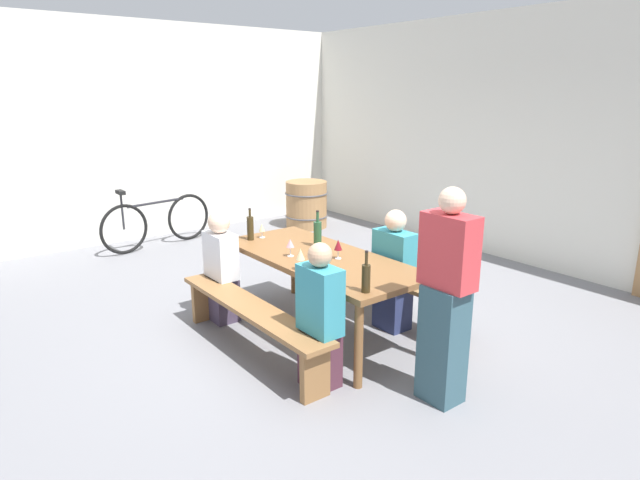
{
  "coord_description": "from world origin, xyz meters",
  "views": [
    {
      "loc": [
        3.74,
        -2.9,
        2.22
      ],
      "look_at": [
        0.0,
        0.0,
        0.9
      ],
      "focal_mm": 30.39,
      "sensor_mm": 36.0,
      "label": 1
    }
  ],
  "objects_px": {
    "bench_near": "(251,316)",
    "wine_glass_2": "(301,255)",
    "wine_bottle_0": "(250,228)",
    "wine_glass_3": "(262,228)",
    "wine_bottle_2": "(318,233)",
    "standing_host": "(446,302)",
    "seated_guest_near_1": "(320,320)",
    "parked_bicycle_0": "(157,222)",
    "tasting_table": "(320,263)",
    "wine_glass_0": "(338,245)",
    "seated_guest_near_0": "(221,269)",
    "bench_far": "(378,279)",
    "wine_bottle_1": "(366,277)",
    "wine_barrel": "(306,204)",
    "wine_glass_1": "(290,244)",
    "seated_guest_far_0": "(394,274)"
  },
  "relations": [
    {
      "from": "seated_guest_near_0",
      "to": "standing_host",
      "type": "xyz_separation_m",
      "value": [
        2.27,
        0.58,
        0.24
      ]
    },
    {
      "from": "tasting_table",
      "to": "wine_glass_2",
      "type": "relative_size",
      "value": 11.23
    },
    {
      "from": "wine_bottle_2",
      "to": "standing_host",
      "type": "bearing_deg",
      "value": -6.15
    },
    {
      "from": "wine_glass_2",
      "to": "standing_host",
      "type": "relative_size",
      "value": 0.12
    },
    {
      "from": "bench_near",
      "to": "seated_guest_far_0",
      "type": "distance_m",
      "value": 1.41
    },
    {
      "from": "wine_bottle_2",
      "to": "seated_guest_far_0",
      "type": "bearing_deg",
      "value": 34.62
    },
    {
      "from": "wine_bottle_0",
      "to": "wine_glass_3",
      "type": "bearing_deg",
      "value": 90.3
    },
    {
      "from": "bench_far",
      "to": "wine_glass_3",
      "type": "xyz_separation_m",
      "value": [
        -0.86,
        -0.83,
        0.49
      ]
    },
    {
      "from": "seated_guest_near_1",
      "to": "wine_bottle_2",
      "type": "bearing_deg",
      "value": 53.23
    },
    {
      "from": "wine_glass_1",
      "to": "wine_barrel",
      "type": "xyz_separation_m",
      "value": [
        -3.21,
        2.54,
        -0.49
      ]
    },
    {
      "from": "wine_glass_2",
      "to": "wine_bottle_2",
      "type": "bearing_deg",
      "value": 131.1
    },
    {
      "from": "wine_bottle_0",
      "to": "tasting_table",
      "type": "bearing_deg",
      "value": 14.35
    },
    {
      "from": "tasting_table",
      "to": "standing_host",
      "type": "height_order",
      "value": "standing_host"
    },
    {
      "from": "seated_guest_near_1",
      "to": "standing_host",
      "type": "bearing_deg",
      "value": -50.16
    },
    {
      "from": "tasting_table",
      "to": "standing_host",
      "type": "xyz_separation_m",
      "value": [
        1.47,
        -0.02,
        0.09
      ]
    },
    {
      "from": "wine_bottle_0",
      "to": "seated_guest_near_1",
      "type": "bearing_deg",
      "value": -13.02
    },
    {
      "from": "bench_far",
      "to": "wine_glass_2",
      "type": "bearing_deg",
      "value": -79.0
    },
    {
      "from": "wine_glass_3",
      "to": "wine_barrel",
      "type": "bearing_deg",
      "value": 136.07
    },
    {
      "from": "wine_glass_3",
      "to": "seated_guest_near_0",
      "type": "bearing_deg",
      "value": -82.83
    },
    {
      "from": "bench_far",
      "to": "wine_barrel",
      "type": "distance_m",
      "value": 3.71
    },
    {
      "from": "wine_glass_3",
      "to": "standing_host",
      "type": "relative_size",
      "value": 0.09
    },
    {
      "from": "seated_guest_near_1",
      "to": "bench_far",
      "type": "bearing_deg",
      "value": 29.78
    },
    {
      "from": "bench_far",
      "to": "seated_guest_far_0",
      "type": "distance_m",
      "value": 0.44
    },
    {
      "from": "bench_near",
      "to": "standing_host",
      "type": "xyz_separation_m",
      "value": [
        1.47,
        0.73,
        0.41
      ]
    },
    {
      "from": "wine_bottle_0",
      "to": "standing_host",
      "type": "distance_m",
      "value": 2.34
    },
    {
      "from": "bench_far",
      "to": "seated_guest_near_1",
      "type": "xyz_separation_m",
      "value": [
        0.77,
        -1.35,
        0.19
      ]
    },
    {
      "from": "wine_bottle_0",
      "to": "seated_guest_near_1",
      "type": "height_order",
      "value": "seated_guest_near_1"
    },
    {
      "from": "wine_glass_0",
      "to": "wine_glass_2",
      "type": "height_order",
      "value": "wine_glass_2"
    },
    {
      "from": "wine_bottle_2",
      "to": "seated_guest_near_0",
      "type": "xyz_separation_m",
      "value": [
        -0.54,
        -0.77,
        -0.35
      ]
    },
    {
      "from": "wine_bottle_0",
      "to": "seated_guest_near_0",
      "type": "relative_size",
      "value": 0.29
    },
    {
      "from": "bench_near",
      "to": "wine_glass_2",
      "type": "bearing_deg",
      "value": 59.52
    },
    {
      "from": "tasting_table",
      "to": "wine_bottle_0",
      "type": "xyz_separation_m",
      "value": [
        -0.86,
        -0.22,
        0.2
      ]
    },
    {
      "from": "wine_glass_0",
      "to": "wine_barrel",
      "type": "relative_size",
      "value": 0.23
    },
    {
      "from": "bench_near",
      "to": "wine_glass_0",
      "type": "distance_m",
      "value": 0.99
    },
    {
      "from": "tasting_table",
      "to": "seated_guest_near_0",
      "type": "xyz_separation_m",
      "value": [
        -0.8,
        -0.6,
        -0.15
      ]
    },
    {
      "from": "bench_near",
      "to": "wine_bottle_0",
      "type": "xyz_separation_m",
      "value": [
        -0.86,
        0.53,
        0.52
      ]
    },
    {
      "from": "parked_bicycle_0",
      "to": "bench_near",
      "type": "bearing_deg",
      "value": -108.28
    },
    {
      "from": "wine_bottle_0",
      "to": "parked_bicycle_0",
      "type": "relative_size",
      "value": 0.19
    },
    {
      "from": "wine_glass_0",
      "to": "wine_glass_2",
      "type": "relative_size",
      "value": 0.95
    },
    {
      "from": "seated_guest_near_1",
      "to": "standing_host",
      "type": "height_order",
      "value": "standing_host"
    },
    {
      "from": "parked_bicycle_0",
      "to": "wine_bottle_2",
      "type": "bearing_deg",
      "value": -93.97
    },
    {
      "from": "wine_glass_2",
      "to": "bench_near",
      "type": "bearing_deg",
      "value": -120.48
    },
    {
      "from": "wine_bottle_0",
      "to": "wine_barrel",
      "type": "xyz_separation_m",
      "value": [
        -2.5,
        2.54,
        -0.49
      ]
    },
    {
      "from": "wine_bottle_1",
      "to": "wine_bottle_2",
      "type": "relative_size",
      "value": 0.91
    },
    {
      "from": "wine_bottle_1",
      "to": "wine_glass_2",
      "type": "height_order",
      "value": "wine_bottle_1"
    },
    {
      "from": "seated_guest_near_0",
      "to": "seated_guest_near_1",
      "type": "height_order",
      "value": "seated_guest_near_1"
    },
    {
      "from": "bench_far",
      "to": "wine_glass_1",
      "type": "height_order",
      "value": "wine_glass_1"
    },
    {
      "from": "wine_glass_0",
      "to": "wine_glass_1",
      "type": "height_order",
      "value": "wine_glass_0"
    },
    {
      "from": "wine_bottle_1",
      "to": "wine_glass_3",
      "type": "distance_m",
      "value": 1.81
    },
    {
      "from": "seated_guest_far_0",
      "to": "wine_barrel",
      "type": "relative_size",
      "value": 1.52
    }
  ]
}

